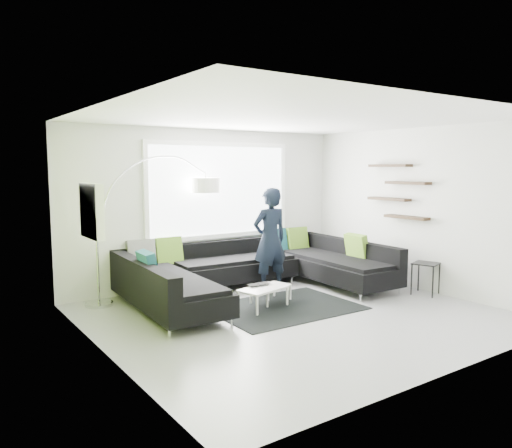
{
  "coord_description": "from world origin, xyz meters",
  "views": [
    {
      "loc": [
        -4.47,
        -5.43,
        2.12
      ],
      "look_at": [
        -0.08,
        0.9,
        1.24
      ],
      "focal_mm": 35.0,
      "sensor_mm": 36.0,
      "label": 1
    }
  ],
  "objects_px": {
    "arc_lamp": "(96,231)",
    "laptop": "(261,285)",
    "sectional_sofa": "(258,272)",
    "person": "(270,240)",
    "coffee_table": "(267,295)",
    "side_table": "(425,279)"
  },
  "relations": [
    {
      "from": "sectional_sofa",
      "to": "person",
      "type": "height_order",
      "value": "person"
    },
    {
      "from": "arc_lamp",
      "to": "laptop",
      "type": "xyz_separation_m",
      "value": [
        2.02,
        -1.46,
        -0.83
      ]
    },
    {
      "from": "laptop",
      "to": "sectional_sofa",
      "type": "bearing_deg",
      "value": 58.28
    },
    {
      "from": "sectional_sofa",
      "to": "person",
      "type": "relative_size",
      "value": 2.45
    },
    {
      "from": "arc_lamp",
      "to": "side_table",
      "type": "distance_m",
      "value": 5.38
    },
    {
      "from": "arc_lamp",
      "to": "laptop",
      "type": "distance_m",
      "value": 2.63
    },
    {
      "from": "coffee_table",
      "to": "arc_lamp",
      "type": "xyz_separation_m",
      "value": [
        -2.14,
        1.46,
        1.0
      ]
    },
    {
      "from": "side_table",
      "to": "person",
      "type": "height_order",
      "value": "person"
    },
    {
      "from": "coffee_table",
      "to": "laptop",
      "type": "relative_size",
      "value": 2.58
    },
    {
      "from": "arc_lamp",
      "to": "laptop",
      "type": "height_order",
      "value": "arc_lamp"
    },
    {
      "from": "arc_lamp",
      "to": "side_table",
      "type": "relative_size",
      "value": 4.32
    },
    {
      "from": "side_table",
      "to": "person",
      "type": "relative_size",
      "value": 0.3
    },
    {
      "from": "sectional_sofa",
      "to": "arc_lamp",
      "type": "height_order",
      "value": "arc_lamp"
    },
    {
      "from": "side_table",
      "to": "coffee_table",
      "type": "bearing_deg",
      "value": 159.3
    },
    {
      "from": "arc_lamp",
      "to": "person",
      "type": "bearing_deg",
      "value": -11.28
    },
    {
      "from": "arc_lamp",
      "to": "side_table",
      "type": "height_order",
      "value": "arc_lamp"
    },
    {
      "from": "side_table",
      "to": "laptop",
      "type": "relative_size",
      "value": 1.43
    },
    {
      "from": "coffee_table",
      "to": "person",
      "type": "distance_m",
      "value": 1.19
    },
    {
      "from": "person",
      "to": "sectional_sofa",
      "type": "bearing_deg",
      "value": 27.96
    },
    {
      "from": "arc_lamp",
      "to": "coffee_table",
      "type": "bearing_deg",
      "value": -30.71
    },
    {
      "from": "sectional_sofa",
      "to": "coffee_table",
      "type": "height_order",
      "value": "sectional_sofa"
    },
    {
      "from": "laptop",
      "to": "side_table",
      "type": "bearing_deg",
      "value": -20.31
    }
  ]
}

